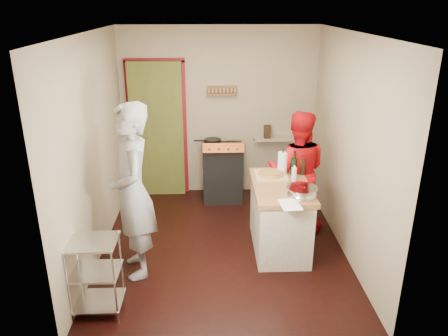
{
  "coord_description": "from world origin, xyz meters",
  "views": [
    {
      "loc": [
        -0.15,
        -4.85,
        2.92
      ],
      "look_at": [
        0.02,
        0.0,
        1.05
      ],
      "focal_mm": 35.0,
      "sensor_mm": 36.0,
      "label": 1
    }
  ],
  "objects": [
    {
      "name": "island",
      "position": [
        0.71,
        -0.07,
        0.46
      ],
      "size": [
        0.69,
        1.29,
        1.17
      ],
      "color": "beige",
      "rests_on": "ground"
    },
    {
      "name": "back_wall",
      "position": [
        -0.64,
        1.78,
        1.13
      ],
      "size": [
        3.0,
        0.44,
        2.6
      ],
      "color": "tan",
      "rests_on": "ground"
    },
    {
      "name": "left_wall",
      "position": [
        -1.5,
        0.0,
        1.3
      ],
      "size": [
        0.04,
        3.5,
        2.6
      ],
      "primitive_type": "cube",
      "color": "tan",
      "rests_on": "ground"
    },
    {
      "name": "person_red",
      "position": [
        1.0,
        0.47,
        0.81
      ],
      "size": [
        0.89,
        0.75,
        1.62
      ],
      "primitive_type": "imported",
      "rotation": [
        0.0,
        0.0,
        2.96
      ],
      "color": "red",
      "rests_on": "ground"
    },
    {
      "name": "right_wall",
      "position": [
        1.5,
        0.0,
        1.3
      ],
      "size": [
        0.04,
        3.5,
        2.6
      ],
      "primitive_type": "cube",
      "color": "tan",
      "rests_on": "ground"
    },
    {
      "name": "floor",
      "position": [
        0.0,
        0.0,
        0.0
      ],
      "size": [
        3.5,
        3.5,
        0.0
      ],
      "primitive_type": "plane",
      "color": "black",
      "rests_on": "ground"
    },
    {
      "name": "stove",
      "position": [
        0.05,
        1.42,
        0.45
      ],
      "size": [
        0.6,
        0.63,
        1.0
      ],
      "color": "black",
      "rests_on": "ground"
    },
    {
      "name": "person_stripe",
      "position": [
        -0.98,
        -0.51,
        0.98
      ],
      "size": [
        0.65,
        0.82,
        1.97
      ],
      "primitive_type": "imported",
      "rotation": [
        0.0,
        0.0,
        -1.29
      ],
      "color": "#BBBBC0",
      "rests_on": "ground"
    },
    {
      "name": "ceiling",
      "position": [
        0.0,
        0.0,
        2.61
      ],
      "size": [
        3.0,
        3.5,
        0.02
      ],
      "primitive_type": "cube",
      "color": "white",
      "rests_on": "back_wall"
    },
    {
      "name": "wire_shelving",
      "position": [
        -1.28,
        -1.2,
        0.44
      ],
      "size": [
        0.48,
        0.4,
        0.8
      ],
      "color": "silver",
      "rests_on": "ground"
    }
  ]
}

